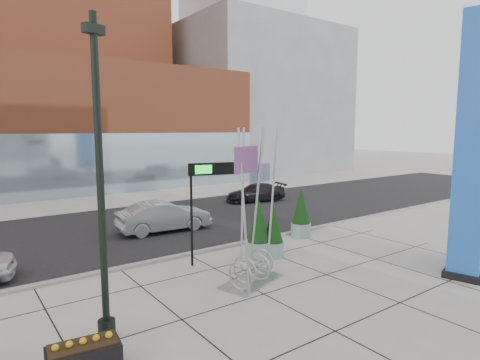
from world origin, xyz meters
TOP-DOWN VIEW (x-y plane):
  - ground at (0.00, 0.00)m, footprint 160.00×160.00m
  - street_asphalt at (0.00, 10.00)m, footprint 80.00×12.00m
  - curb_edge at (0.00, 4.00)m, footprint 80.00×0.30m
  - tower_podium at (1.00, 27.00)m, footprint 34.00×10.00m
  - tower_glass_front at (1.00, 22.20)m, footprint 34.00×0.60m
  - building_grey_parking at (26.00, 32.00)m, footprint 20.00×18.00m
  - building_pale_office at (36.00, 48.00)m, footprint 16.00×16.00m
  - blue_pylon at (8.64, -3.91)m, footprint 3.04×1.92m
  - lamp_post at (-4.04, -0.78)m, footprint 0.55×0.44m
  - public_art_sculpture at (1.31, 0.04)m, footprint 2.64×1.86m
  - overhead_street_sign at (1.16, 2.80)m, footprint 1.88×0.66m
  - round_planter_east at (7.00, 3.39)m, footprint 0.99×0.99m
  - round_planter_mid at (3.20, 2.03)m, footprint 1.00×1.00m
  - round_planter_west at (3.80, 1.80)m, footprint 0.91×0.91m
  - box_planter_north at (-4.93, -2.00)m, footprint 1.62×0.95m
  - car_silver_mid at (1.90, 8.33)m, footprint 4.93×2.03m
  - car_dark_east at (11.22, 12.40)m, footprint 4.77×2.65m

SIDE VIEW (x-z plane):
  - ground at x=0.00m, z-range 0.00..0.00m
  - street_asphalt at x=0.00m, z-range 0.00..0.02m
  - curb_edge at x=0.00m, z-range 0.00..0.12m
  - box_planter_north at x=-4.93m, z-range -0.03..0.81m
  - car_dark_east at x=11.22m, z-range 0.00..1.31m
  - car_silver_mid at x=1.90m, z-range 0.00..1.59m
  - round_planter_west at x=3.80m, z-range -0.06..2.22m
  - round_planter_east at x=7.00m, z-range -0.07..2.40m
  - round_planter_mid at x=3.20m, z-range -0.07..2.44m
  - public_art_sculpture at x=1.31m, z-range -1.29..4.15m
  - tower_glass_front at x=1.00m, z-range 0.00..5.00m
  - lamp_post at x=-4.04m, z-range -0.73..7.34m
  - overhead_street_sign at x=1.16m, z-range 1.45..5.50m
  - blue_pylon at x=8.64m, z-range -0.16..9.21m
  - tower_podium at x=1.00m, z-range 0.00..11.00m
  - building_grey_parking at x=26.00m, z-range 0.00..18.00m
  - building_pale_office at x=36.00m, z-range 0.00..55.00m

